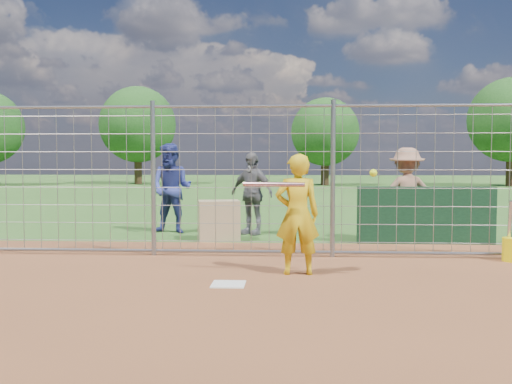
# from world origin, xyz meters

# --- Properties ---
(ground) EXTENTS (100.00, 100.00, 0.00)m
(ground) POSITION_xyz_m (0.00, 0.00, 0.00)
(ground) COLOR #2D591E
(ground) RESTS_ON ground
(infield_dirt) EXTENTS (18.00, 18.00, 0.00)m
(infield_dirt) POSITION_xyz_m (0.00, -3.00, 0.01)
(infield_dirt) COLOR brown
(infield_dirt) RESTS_ON ground
(home_plate) EXTENTS (0.43, 0.43, 0.02)m
(home_plate) POSITION_xyz_m (0.00, -0.20, 0.01)
(home_plate) COLOR silver
(home_plate) RESTS_ON ground
(dugout_wall) EXTENTS (2.60, 0.20, 1.10)m
(dugout_wall) POSITION_xyz_m (3.40, 3.60, 0.55)
(dugout_wall) COLOR #11381E
(dugout_wall) RESTS_ON ground
(batter) EXTENTS (0.65, 0.46, 1.70)m
(batter) POSITION_xyz_m (0.90, 0.54, 0.85)
(batter) COLOR gold
(batter) RESTS_ON ground
(bystander_a) EXTENTS (1.09, 0.93, 1.97)m
(bystander_a) POSITION_xyz_m (-1.80, 4.90, 0.99)
(bystander_a) COLOR navy
(bystander_a) RESTS_ON ground
(bystander_b) EXTENTS (1.12, 0.91, 1.78)m
(bystander_b) POSITION_xyz_m (-0.03, 4.80, 0.89)
(bystander_b) COLOR slate
(bystander_b) RESTS_ON ground
(bystander_c) EXTENTS (1.21, 0.71, 1.85)m
(bystander_c) POSITION_xyz_m (3.08, 3.81, 0.93)
(bystander_c) COLOR #9C6E55
(bystander_c) RESTS_ON ground
(equipment_bin) EXTENTS (0.89, 0.70, 0.80)m
(equipment_bin) POSITION_xyz_m (-0.62, 3.84, 0.40)
(equipment_bin) COLOR tan
(equipment_bin) RESTS_ON ground
(equipment_in_play) EXTENTS (1.82, 0.25, 0.25)m
(equipment_in_play) POSITION_xyz_m (0.89, 0.32, 1.32)
(equipment_in_play) COLOR silver
(equipment_in_play) RESTS_ON ground
(backstop_fence) EXTENTS (9.08, 0.08, 2.60)m
(backstop_fence) POSITION_xyz_m (0.00, 2.00, 1.26)
(backstop_fence) COLOR gray
(backstop_fence) RESTS_ON ground
(tree_line) EXTENTS (44.66, 6.72, 6.48)m
(tree_line) POSITION_xyz_m (3.13, 28.13, 3.71)
(tree_line) COLOR #3F2B19
(tree_line) RESTS_ON ground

